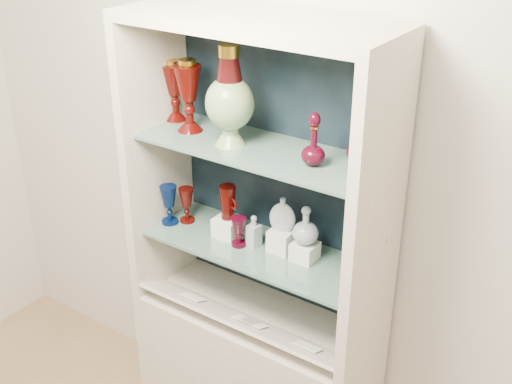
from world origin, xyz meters
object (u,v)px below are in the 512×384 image
Objects in this scene: cameo_medallion at (369,238)px; enamel_urn at (230,96)px; clear_square_bottle at (254,231)px; ruby_goblet_small at (239,232)px; cobalt_goblet at (169,205)px; pedestal_lamp_left at (175,91)px; lidded_bowl at (367,162)px; pedestal_lamp_right at (189,96)px; ruby_goblet_tall at (187,205)px; flat_flask at (283,214)px; ruby_decanter_a at (314,136)px; ruby_decanter_b at (361,133)px; clear_round_decanter at (306,226)px; ruby_pitcher at (228,202)px.

enamel_urn is at bearing 176.37° from cameo_medallion.
ruby_goblet_small is at bearing -148.32° from clear_square_bottle.
enamel_urn is at bearing 2.22° from cobalt_goblet.
lidded_bowl is (0.85, -0.04, -0.08)m from pedestal_lamp_left.
pedestal_lamp_right is 0.48m from ruby_goblet_tall.
cobalt_goblet is 1.16× the size of cameo_medallion.
cameo_medallion reaches higher than flat_flask.
lidded_bowl is 0.55× the size of cameo_medallion.
pedestal_lamp_right is 3.49× the size of lidded_bowl.
ruby_goblet_small is (0.37, -0.09, -0.48)m from pedestal_lamp_left.
cobalt_goblet is (-0.65, -0.02, -0.44)m from ruby_decanter_a.
flat_flask is at bearing -169.38° from ruby_decanter_b.
pedestal_lamp_right is at bearing 172.48° from cameo_medallion.
ruby_decanter_b reaches higher than ruby_decanter_a.
cameo_medallion reaches higher than clear_round_decanter.
pedestal_lamp_right reaches higher than flat_flask.
ruby_pitcher is at bearing 172.03° from cameo_medallion.
pedestal_lamp_right is 2.29× the size of ruby_goblet_small.
ruby_pitcher reaches higher than clear_square_bottle.
clear_square_bottle is 0.92× the size of cameo_medallion.
ruby_goblet_tall is at bearing -162.23° from ruby_pitcher.
pedestal_lamp_left is 0.88× the size of pedestal_lamp_right.
pedestal_lamp_left reaches higher than ruby_pitcher.
pedestal_lamp_right is 0.44m from ruby_pitcher.
enamel_urn is 0.59m from ruby_goblet_tall.
cameo_medallion is (0.81, 0.03, 0.10)m from ruby_goblet_tall.
clear_square_bottle is 0.90× the size of clear_round_decanter.
clear_square_bottle is (0.13, -0.01, -0.08)m from ruby_pitcher.
pedestal_lamp_right is 0.57m from flat_flask.
ruby_goblet_small is 0.28m from clear_round_decanter.
ruby_decanter_b reaches higher than ruby_pitcher.
ruby_decanter_b is at bearing 18.52° from clear_round_decanter.
pedestal_lamp_right is 0.76× the size of enamel_urn.
cameo_medallion is (0.03, 0.02, -0.29)m from lidded_bowl.
lidded_bowl is 0.52× the size of ruby_goblet_tall.
ruby_goblet_small is 0.13m from ruby_pitcher.
ruby_pitcher is 0.95× the size of clear_round_decanter.
ruby_decanter_a reaches higher than cobalt_goblet.
ruby_decanter_a is 0.79m from cobalt_goblet.
cameo_medallion is (0.08, -0.05, -0.36)m from ruby_decanter_b.
clear_square_bottle is (-0.44, -0.02, -0.39)m from lidded_bowl.
pedestal_lamp_left is 1.72× the size of flat_flask.
pedestal_lamp_left is 1.72× the size of ruby_pitcher.
pedestal_lamp_left is 1.12× the size of ruby_decanter_b.
clear_round_decanter reaches higher than cobalt_goblet.
cobalt_goblet is at bearing -178.23° from ruby_decanter_a.
ruby_goblet_small is at bearing 2.06° from enamel_urn.
lidded_bowl reaches higher than flat_flask.
ruby_decanter_a is at bearing -166.87° from lidded_bowl.
ruby_decanter_b is at bearing 131.37° from lidded_bowl.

